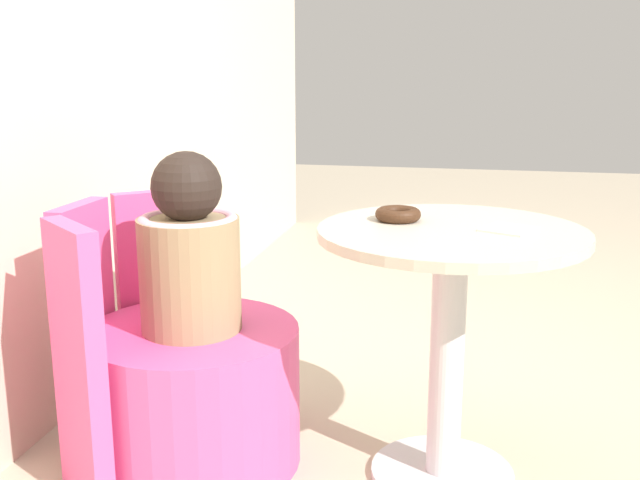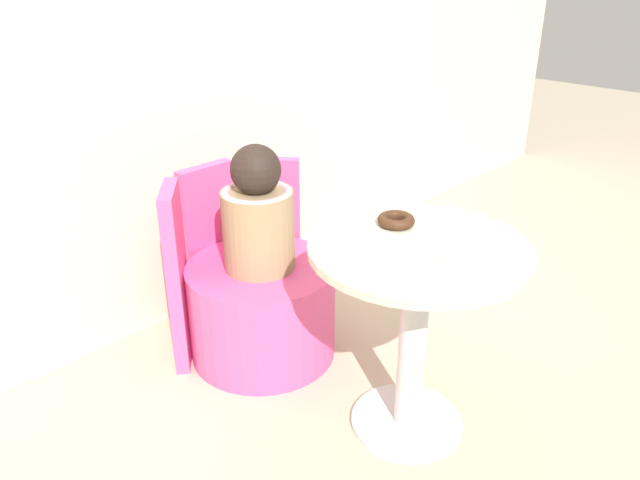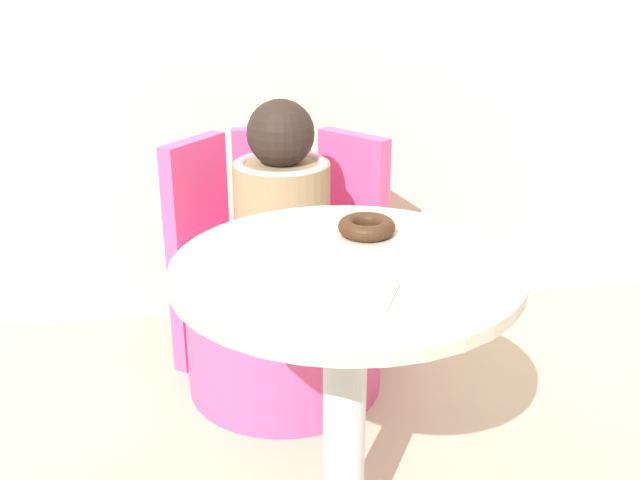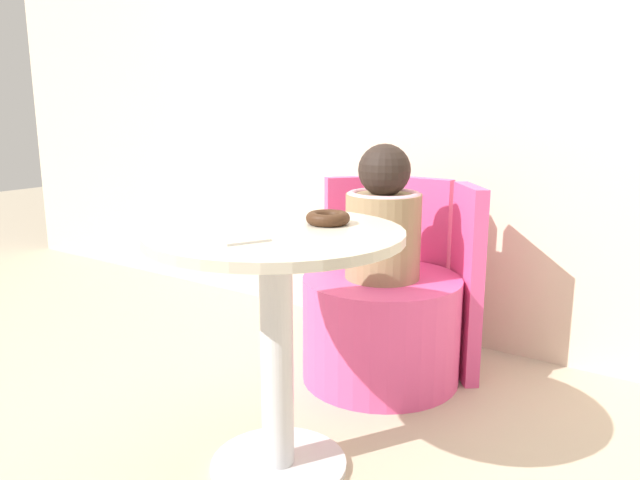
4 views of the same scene
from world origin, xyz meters
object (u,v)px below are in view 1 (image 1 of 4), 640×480
(child_figure, at_px, (189,252))
(donut, at_px, (398,214))
(round_table, at_px, (449,302))
(tub_chair, at_px, (195,395))

(child_figure, height_order, donut, child_figure)
(round_table, height_order, child_figure, child_figure)
(child_figure, relative_size, donut, 3.99)
(round_table, xyz_separation_m, donut, (0.06, 0.14, 0.20))
(tub_chair, bearing_deg, donut, -77.18)
(round_table, relative_size, donut, 5.70)
(child_figure, bearing_deg, round_table, -85.26)
(tub_chair, bearing_deg, child_figure, 0.00)
(round_table, bearing_deg, child_figure, 94.74)
(tub_chair, relative_size, child_figure, 1.20)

